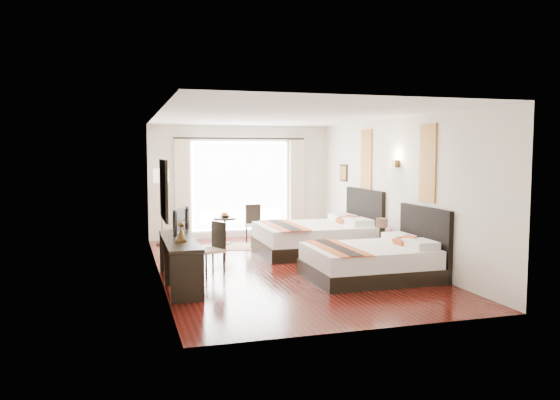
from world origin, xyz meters
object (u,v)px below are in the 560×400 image
object	(u,v)px
console_desk	(179,262)
fruit_bowl	(225,216)
television	(177,221)
table_lamp	(382,224)
bed_far	(318,237)
floor_lamp	(161,181)
vase	(389,235)
side_table	(225,231)
bed_near	(374,260)
desk_chair	(211,259)
nightstand	(385,251)
window_chair	(256,231)

from	to	relation	value
console_desk	fruit_bowl	distance (m)	3.97
television	table_lamp	bearing A→B (deg)	-63.96
bed_far	television	xyz separation A→B (m)	(-3.09, -1.48, 0.63)
floor_lamp	table_lamp	bearing A→B (deg)	-39.40
table_lamp	television	size ratio (longest dim) A/B	0.47
fruit_bowl	vase	bearing A→B (deg)	-51.90
bed_far	side_table	xyz separation A→B (m)	(-1.69, 1.66, -0.03)
bed_near	side_table	xyz separation A→B (m)	(-1.81, 4.11, 0.00)
table_lamp	floor_lamp	size ratio (longest dim) A/B	0.21
vase	television	xyz separation A→B (m)	(-3.95, 0.09, 0.40)
television	console_desk	bearing A→B (deg)	-159.00
side_table	desk_chair	bearing A→B (deg)	-105.02
side_table	fruit_bowl	bearing A→B (deg)	54.42
floor_lamp	side_table	bearing A→B (deg)	-12.71
vase	desk_chair	size ratio (longest dim) A/B	0.16
desk_chair	vase	bearing A→B (deg)	154.22
nightstand	table_lamp	world-z (taller)	table_lamp
nightstand	desk_chair	bearing A→B (deg)	-179.64
television	desk_chair	distance (m)	0.91
bed_near	console_desk	distance (m)	3.26
side_table	window_chair	size ratio (longest dim) A/B	0.70
nightstand	table_lamp	bearing A→B (deg)	102.26
bed_near	nightstand	bearing A→B (deg)	55.04
desk_chair	side_table	xyz separation A→B (m)	(0.82, 3.05, 0.03)
vase	fruit_bowl	distance (m)	4.12
desk_chair	window_chair	world-z (taller)	desk_chair
vase	window_chair	distance (m)	3.74
side_table	window_chair	xyz separation A→B (m)	(0.76, 0.05, -0.04)
console_desk	fruit_bowl	bearing A→B (deg)	68.82
nightstand	console_desk	size ratio (longest dim) A/B	0.22
nightstand	fruit_bowl	xyz separation A→B (m)	(-2.56, 3.05, 0.42)
vase	nightstand	bearing A→B (deg)	85.73
fruit_bowl	bed_near	bearing A→B (deg)	-66.40
vase	fruit_bowl	world-z (taller)	fruit_bowl
table_lamp	fruit_bowl	bearing A→B (deg)	130.71
nightstand	table_lamp	xyz separation A→B (m)	(-0.02, 0.10, 0.51)
nightstand	side_table	distance (m)	3.97
table_lamp	window_chair	world-z (taller)	window_chair
bed_far	floor_lamp	world-z (taller)	floor_lamp
table_lamp	floor_lamp	distance (m)	5.17
bed_near	window_chair	bearing A→B (deg)	104.26
table_lamp	window_chair	bearing A→B (deg)	120.98
table_lamp	side_table	distance (m)	3.90
desk_chair	window_chair	xyz separation A→B (m)	(1.58, 3.10, -0.01)
nightstand	side_table	world-z (taller)	side_table
fruit_bowl	window_chair	distance (m)	0.84
bed_near	vase	xyz separation A→B (m)	(0.74, 0.88, 0.26)
table_lamp	fruit_bowl	xyz separation A→B (m)	(-2.53, 2.94, -0.10)
floor_lamp	side_table	size ratio (longest dim) A/B	2.82
television	floor_lamp	bearing A→B (deg)	23.24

